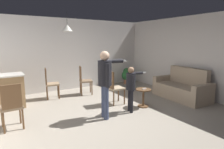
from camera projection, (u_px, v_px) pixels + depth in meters
name	position (u px, v px, depth m)	size (l,w,h in m)	color
ground	(114.00, 114.00, 4.90)	(7.68, 7.68, 0.00)	#9E9384
wall_back	(70.00, 54.00, 7.34)	(6.40, 0.10, 2.70)	silver
wall_right	(195.00, 57.00, 6.34)	(0.10, 6.40, 2.70)	silver
couch_floral	(182.00, 88.00, 6.21)	(0.96, 1.85, 1.00)	tan
kitchen_counter	(0.00, 92.00, 5.22)	(1.26, 0.66, 0.95)	#99754C
side_table_by_couch	(143.00, 96.00, 5.42)	(0.44, 0.44, 0.52)	brown
person_adult	(105.00, 77.00, 4.50)	(0.83, 0.47, 1.63)	#384260
person_child	(131.00, 84.00, 4.95)	(0.65, 0.34, 1.21)	black
dining_chair_by_counter	(12.00, 105.00, 3.96)	(0.44, 0.44, 1.00)	brown
dining_chair_near_wall	(50.00, 82.00, 6.17)	(0.49, 0.49, 1.00)	brown
dining_chair_centre_back	(114.00, 86.00, 5.61)	(0.45, 0.45, 1.00)	brown
dining_chair_spare	(84.00, 79.00, 6.66)	(0.52, 0.52, 1.00)	brown
potted_plant_corner	(127.00, 75.00, 8.40)	(0.45, 0.45, 0.69)	brown
spare_remote_on_table	(144.00, 89.00, 5.34)	(0.04, 0.13, 0.04)	white
ceiling_light_pendant	(67.00, 28.00, 5.71)	(0.32, 0.32, 0.55)	silver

